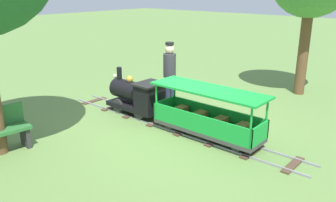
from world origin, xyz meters
The scene contains 5 objects.
ground_plane centered at (0.00, 0.00, 0.00)m, with size 60.00×60.00×0.00m, color #608442.
track centered at (0.00, -0.01, 0.02)m, with size 0.69×6.05×0.04m.
locomotive centered at (0.00, 1.04, 0.49)m, with size 0.65×1.45×1.02m.
passenger_car centered at (0.00, -0.91, 0.42)m, with size 0.75×2.35×0.97m.
conductor_person centered at (0.87, 0.81, 0.96)m, with size 0.30×0.30×1.62m.
Camera 1 is at (-5.33, -4.49, 2.86)m, focal length 37.55 mm.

